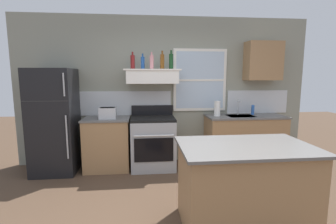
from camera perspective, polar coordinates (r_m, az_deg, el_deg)
back_wall at (r=4.65m, az=-0.28°, el=4.94°), size 5.40×0.11×2.70m
refrigerator at (r=4.55m, az=-24.75°, el=-1.98°), size 0.70×0.72×1.75m
counter_left_of_stove at (r=4.50m, az=-13.80°, el=-7.02°), size 0.79×0.63×0.91m
toaster at (r=4.31m, az=-13.74°, el=-0.19°), size 0.30×0.20×0.19m
stove_range at (r=4.42m, az=-3.47°, el=-6.96°), size 0.76×0.69×1.09m
range_hood_shelf at (r=4.36m, az=-3.66°, el=8.25°), size 0.96×0.52×0.24m
bottle_red_label_wine at (r=4.38m, az=-8.17°, el=11.39°), size 0.07×0.07×0.29m
bottle_blue_liqueur at (r=4.35m, az=-5.86°, el=11.28°), size 0.07×0.07×0.26m
bottle_rose_pink at (r=4.31m, az=-3.80°, el=11.45°), size 0.07×0.07×0.28m
bottle_amber_wine at (r=4.34m, az=-1.33°, el=11.60°), size 0.07×0.07×0.31m
bottle_dark_green_wine at (r=4.34m, az=0.72°, el=11.65°), size 0.07×0.07×0.32m
counter_right_with_sink at (r=4.83m, az=17.22°, el=-6.09°), size 1.43×0.63×0.91m
sink_faucet at (r=4.77m, az=15.99°, el=1.46°), size 0.03×0.17×0.28m
paper_towel_roll at (r=4.53m, az=11.30°, el=0.77°), size 0.11×0.11×0.27m
dish_soap_bottle at (r=4.89m, az=18.99°, el=0.49°), size 0.06×0.06×0.18m
kitchen_island at (r=2.90m, az=17.14°, el=-15.94°), size 1.40×0.90×0.91m
upper_cabinet_right at (r=4.97m, az=21.11°, el=10.92°), size 0.64×0.32×0.70m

